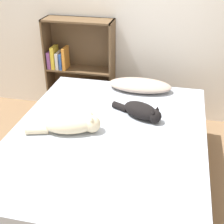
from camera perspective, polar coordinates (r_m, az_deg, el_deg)
ground_plane at (r=2.84m, az=-0.69°, el=-12.98°), size 8.00×8.00×0.00m
wall_back at (r=3.50m, az=4.61°, el=18.41°), size 8.00×0.06×2.50m
bed at (r=2.67m, az=-0.72°, el=-8.68°), size 1.59×2.01×0.55m
pillow at (r=3.17m, az=5.11°, el=4.90°), size 0.64×0.30×0.11m
cat_light at (r=2.48m, az=-7.10°, el=-2.32°), size 0.58×0.28×0.16m
cat_dark at (r=2.67m, az=5.47°, el=0.17°), size 0.46×0.30×0.14m
bookshelf at (r=3.71m, az=-6.12°, el=8.30°), size 0.78×0.26×1.14m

